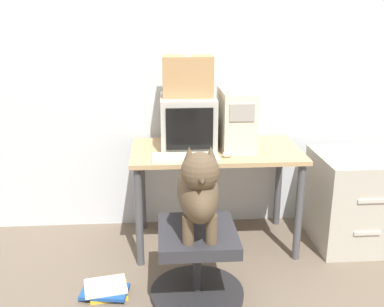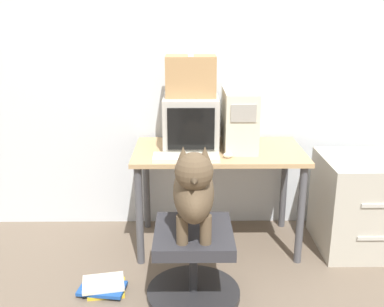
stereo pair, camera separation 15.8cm
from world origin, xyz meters
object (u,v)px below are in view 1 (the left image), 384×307
object	(u,v)px
filing_cabinet	(351,199)
office_chair	(197,262)
pc_tower	(236,118)
dog	(198,188)
cardboard_box	(187,76)
crt_monitor	(188,122)
book_stack_floor	(106,290)
keyboard	(186,157)

from	to	relation	value
filing_cabinet	office_chair	bearing A→B (deg)	-152.77
office_chair	pc_tower	bearing A→B (deg)	65.24
pc_tower	dog	world-z (taller)	pc_tower
cardboard_box	pc_tower	bearing A→B (deg)	-4.68
office_chair	filing_cabinet	world-z (taller)	filing_cabinet
filing_cabinet	cardboard_box	world-z (taller)	cardboard_box
crt_monitor	book_stack_floor	xyz separation A→B (m)	(-0.53, -0.67, -0.86)
crt_monitor	dog	distance (m)	0.78
dog	book_stack_floor	distance (m)	0.87
keyboard	office_chair	world-z (taller)	keyboard
dog	cardboard_box	size ratio (longest dim) A/B	1.73
pc_tower	book_stack_floor	bearing A→B (deg)	-143.27
keyboard	book_stack_floor	bearing A→B (deg)	-142.85
keyboard	office_chair	bearing A→B (deg)	-84.57
pc_tower	filing_cabinet	world-z (taller)	pc_tower
pc_tower	book_stack_floor	distance (m)	1.39
dog	book_stack_floor	size ratio (longest dim) A/B	1.98
pc_tower	cardboard_box	distance (m)	0.44
cardboard_box	book_stack_floor	world-z (taller)	cardboard_box
pc_tower	filing_cabinet	xyz separation A→B (m)	(0.83, -0.10, -0.58)
book_stack_floor	office_chair	bearing A→B (deg)	-5.82
pc_tower	cardboard_box	world-z (taller)	cardboard_box
office_chair	filing_cabinet	size ratio (longest dim) A/B	0.84
filing_cabinet	book_stack_floor	size ratio (longest dim) A/B	2.26
dog	crt_monitor	bearing A→B (deg)	90.71
pc_tower	book_stack_floor	xyz separation A→B (m)	(-0.86, -0.64, -0.88)
office_chair	filing_cabinet	bearing A→B (deg)	27.23
crt_monitor	pc_tower	xyz separation A→B (m)	(0.33, -0.02, 0.02)
keyboard	cardboard_box	world-z (taller)	cardboard_box
dog	cardboard_box	world-z (taller)	cardboard_box
book_stack_floor	cardboard_box	bearing A→B (deg)	51.64
office_chair	cardboard_box	size ratio (longest dim) A/B	1.65
book_stack_floor	crt_monitor	bearing A→B (deg)	51.48
cardboard_box	dog	bearing A→B (deg)	-89.30
keyboard	book_stack_floor	size ratio (longest dim) A/B	1.45
office_chair	keyboard	bearing A→B (deg)	95.43
office_chair	filing_cabinet	xyz separation A→B (m)	(1.15, 0.59, 0.10)
dog	filing_cabinet	world-z (taller)	dog
crt_monitor	cardboard_box	size ratio (longest dim) A/B	1.25
cardboard_box	keyboard	bearing A→B (deg)	-96.21
filing_cabinet	book_stack_floor	bearing A→B (deg)	-162.34
keyboard	office_chair	xyz separation A→B (m)	(0.04, -0.43, -0.50)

